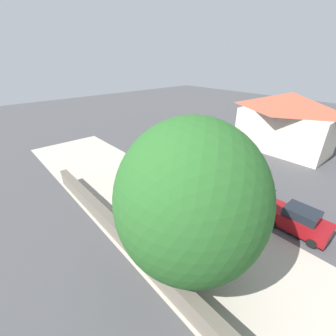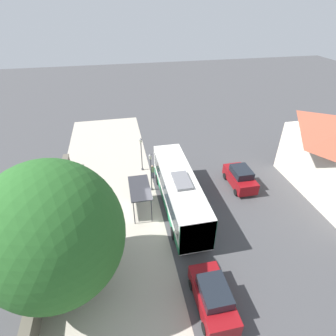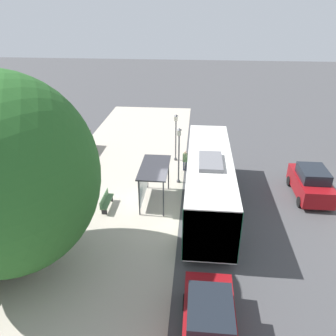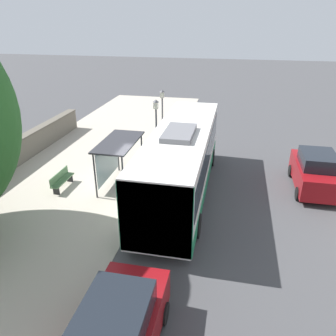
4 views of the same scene
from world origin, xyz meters
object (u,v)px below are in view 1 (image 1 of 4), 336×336
Objects in this scene: pedestrian at (159,164)px; bench at (159,206)px; street_lamp_near at (168,158)px; parked_car_behind_bus at (298,220)px; bus_shelter at (175,175)px; street_lamp_far at (143,150)px; parked_car_far_lane at (227,152)px; bus at (204,167)px; shade_tree at (191,201)px.

pedestrian reaches higher than bench.
parked_car_behind_bus is at bearing -81.22° from street_lamp_near.
bus_shelter is 4.89m from pedestrian.
street_lamp_far is 0.93× the size of parked_car_far_lane.
parked_car_far_lane reaches higher than pedestrian.
parked_car_far_lane is (8.07, -2.90, 0.05)m from pedestrian.
bus is 5.11m from pedestrian.
parked_car_behind_bus is (2.28, -15.38, -1.31)m from street_lamp_far.
street_lamp_far is at bearing 110.15° from bus.
bus_shelter is at bearing 20.68° from bench.
bus_shelter is 1.95× the size of bench.
bus reaches higher than parked_car_far_lane.
bus is at bearing -6.23° from bus_shelter.
parked_car_far_lane is (9.89, 1.50, -1.05)m from bus_shelter.
street_lamp_far is 0.92× the size of parked_car_behind_bus.
street_lamp_near is at bearing 54.29° from shade_tree.
parked_car_far_lane is at bearing 28.04° from shade_tree.
street_lamp_far is (1.01, 6.13, 0.23)m from bus_shelter.
bus reaches higher than parked_car_behind_bus.
street_lamp_near is at bearing 40.71° from bench.
shade_tree is at bearing -144.17° from bus.
shade_tree is (-5.99, -12.54, 2.70)m from street_lamp_far.
parked_car_behind_bus is (-0.11, -8.88, -0.91)m from bus.
pedestrian is 13.40m from shade_tree.
street_lamp_far is (-0.45, 3.58, -0.12)m from street_lamp_near.
bench is 12.82m from parked_car_far_lane.
street_lamp_near is at bearing 172.94° from parked_car_far_lane.
pedestrian is 13.74m from parked_car_behind_bus.
parked_car_behind_bus is (3.28, -9.25, -1.08)m from bus_shelter.
street_lamp_far reaches higher than bus_shelter.
bus_shelter is 10.05m from parked_car_far_lane.
street_lamp_near reaches higher than parked_car_far_lane.
parked_car_far_lane is (6.60, 10.76, 0.03)m from parked_car_behind_bus.
parked_car_far_lane is (8.43, -1.04, -1.41)m from street_lamp_near.
shade_tree is at bearing -127.84° from bus_shelter.
bus is at bearing -71.76° from pedestrian.
bench is at bearing -129.69° from pedestrian.
bus is 6.82m from parked_car_far_lane.
street_lamp_far is 0.41× the size of shade_tree.
street_lamp_far is 10.09m from parked_car_far_lane.
bench is 0.20× the size of shade_tree.
parked_car_behind_bus is (5.96, -8.25, 0.45)m from bench.
pedestrian is 0.39× the size of parked_car_behind_bus.
bench is 0.47× the size of street_lamp_far.
pedestrian is 2.38m from street_lamp_near.
street_lamp_near is at bearing -82.78° from street_lamp_far.
bus is 2.63× the size of parked_car_behind_bus.
bus_shelter is 0.38× the size of shade_tree.
pedestrian is at bearing 50.31° from bench.
shade_tree is (-6.44, -8.96, 2.58)m from street_lamp_near.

